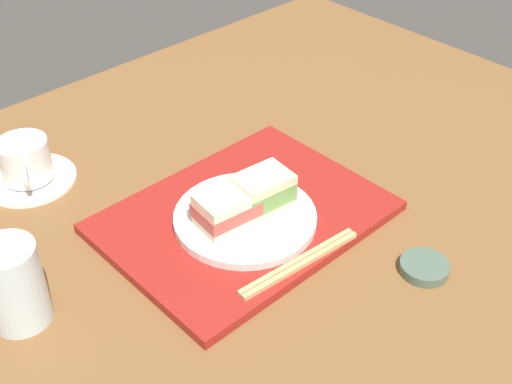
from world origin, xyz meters
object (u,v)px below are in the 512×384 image
Objects in this scene: sandwich_plate at (245,218)px; sandwich_far at (263,191)px; small_sauce_dish at (424,267)px; drinking_glass at (14,285)px; coffee_cup at (26,165)px; sandwich_near at (226,209)px; chopsticks_pair at (300,263)px.

sandwich_far is (3.03, -0.37, 3.28)cm from sandwich_plate.
drinking_glass is at bearing 145.95° from small_sauce_dish.
sandwich_far is 0.59× the size of coffee_cup.
sandwich_far reaches higher than sandwich_near.
drinking_glass is at bearing 168.53° from sandwich_plate.
small_sauce_dish is (42.37, -28.63, -4.93)cm from drinking_glass.
sandwich_near is at bearing 172.96° from sandwich_plate.
small_sauce_dish is at bearing -42.06° from chopsticks_pair.
sandwich_far reaches higher than small_sauce_dish.
sandwich_plate is at bearing 172.96° from sandwich_far.
sandwich_plate is 25.14cm from small_sauce_dish.
chopsticks_pair is (-3.79, -10.99, -3.54)cm from sandwich_far.
sandwich_far is 0.75× the size of drinking_glass.
chopsticks_pair is 16.44cm from small_sauce_dish.
small_sauce_dish is at bearing -57.56° from sandwich_near.
sandwich_near is at bearing 172.96° from sandwich_far.
sandwich_near is 28.54cm from drinking_glass.
chopsticks_pair is (2.27, -11.74, -3.31)cm from sandwich_near.
drinking_glass is at bearing -119.74° from coffee_cup.
sandwich_far is at bearing -58.15° from coffee_cup.
sandwich_near is at bearing 100.94° from chopsticks_pair.
drinking_glass is 1.73× the size of small_sauce_dish.
sandwich_far is 12.15cm from chopsticks_pair.
sandwich_plate is 1.04× the size of chopsticks_pair.
sandwich_plate is 31.78cm from drinking_glass.
sandwich_near is 0.45× the size of chopsticks_pair.
small_sauce_dish is (28.07, -53.66, -2.40)cm from coffee_cup.
coffee_cup reaches higher than sandwich_plate.
drinking_glass is (-30.19, 17.64, 3.84)cm from chopsticks_pair.
sandwich_near is at bearing -66.23° from coffee_cup.
sandwich_plate is 3.09× the size of small_sauce_dish.
drinking_glass is (-30.95, 6.28, 3.58)cm from sandwich_plate.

